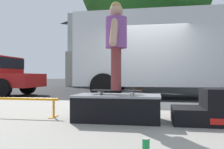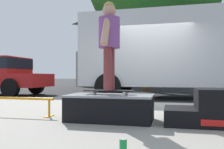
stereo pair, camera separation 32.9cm
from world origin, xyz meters
name	(u,v)px [view 1 (the left image)]	position (x,y,z in m)	size (l,w,h in m)	color
ground_plane	(148,104)	(0.00, 0.00, 0.00)	(140.00, 140.00, 0.00)	black
sidewalk_slab	(142,121)	(0.00, -3.00, 0.06)	(50.00, 5.00, 0.12)	gray
skate_box	(117,107)	(-0.35, -3.34, 0.33)	(1.30, 0.70, 0.40)	black
kicker_ramp	(209,109)	(0.98, -3.34, 0.33)	(0.86, 0.70, 0.51)	black
grind_rail	(15,102)	(-2.15, -3.22, 0.36)	(1.57, 0.28, 0.32)	orange
skateboard	(116,91)	(-0.37, -3.31, 0.57)	(0.78, 0.21, 0.07)	black
skater_kid	(116,38)	(-0.37, -3.31, 1.39)	(0.33, 0.70, 1.37)	brown
soda_can	(146,146)	(0.14, -4.84, 0.18)	(0.07, 0.07, 0.13)	#198C3F
box_truck	(173,52)	(0.85, 2.20, 1.70)	(6.91, 2.63, 3.05)	silver
house_behind	(127,40)	(-2.40, 15.58, 4.24)	(9.54, 8.23, 8.40)	silver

